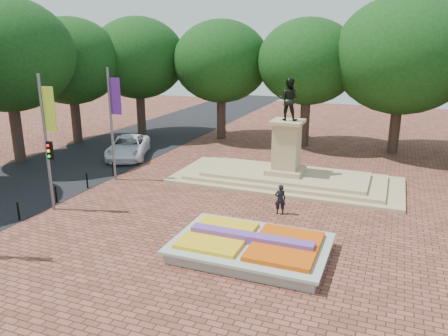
{
  "coord_description": "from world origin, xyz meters",
  "views": [
    {
      "loc": [
        5.98,
        -17.61,
        8.52
      ],
      "look_at": [
        -1.94,
        2.47,
        2.2
      ],
      "focal_mm": 35.0,
      "sensor_mm": 36.0,
      "label": 1
    }
  ],
  "objects_px": {
    "van": "(128,147)",
    "pedestrian": "(280,199)",
    "flower_bed": "(251,246)",
    "monument": "(286,168)"
  },
  "relations": [
    {
      "from": "monument",
      "to": "pedestrian",
      "type": "relative_size",
      "value": 8.92
    },
    {
      "from": "van",
      "to": "pedestrian",
      "type": "distance_m",
      "value": 15.11
    },
    {
      "from": "monument",
      "to": "pedestrian",
      "type": "xyz_separation_m",
      "value": [
        1.01,
        -5.25,
        -0.1
      ]
    },
    {
      "from": "flower_bed",
      "to": "pedestrian",
      "type": "bearing_deg",
      "value": 90.24
    },
    {
      "from": "flower_bed",
      "to": "monument",
      "type": "relative_size",
      "value": 0.45
    },
    {
      "from": "monument",
      "to": "pedestrian",
      "type": "height_order",
      "value": "monument"
    },
    {
      "from": "flower_bed",
      "to": "pedestrian",
      "type": "distance_m",
      "value": 4.77
    },
    {
      "from": "van",
      "to": "flower_bed",
      "type": "bearing_deg",
      "value": -63.51
    },
    {
      "from": "pedestrian",
      "to": "van",
      "type": "bearing_deg",
      "value": -47.42
    },
    {
      "from": "monument",
      "to": "pedestrian",
      "type": "distance_m",
      "value": 5.34
    }
  ]
}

